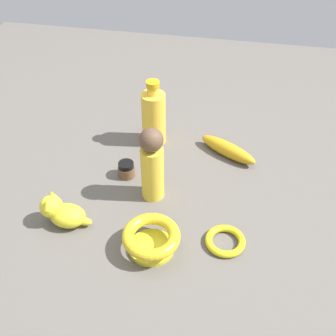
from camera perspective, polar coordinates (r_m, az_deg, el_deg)
The scene contains 8 objects.
ground at distance 1.16m, azimuth 0.00°, elevation -2.98°, with size 2.00×2.00×0.00m, color #5B5651.
person_figure_adult at distance 1.07m, azimuth -2.16°, elevation 0.53°, with size 0.08×0.08×0.22m.
nail_polish_jar at distance 1.20m, azimuth -5.65°, elevation -0.20°, with size 0.05×0.05×0.05m.
banana at distance 1.27m, azimuth 8.08°, elevation 2.49°, with size 0.19×0.04×0.04m, color gold.
bottle_tall at distance 1.28m, azimuth -1.96°, elevation 6.94°, with size 0.07×0.07×0.21m.
bowl at distance 1.00m, azimuth -2.16°, elevation -9.48°, with size 0.14×0.14×0.06m.
bangle at distance 1.04m, azimuth 7.74°, elevation -9.75°, with size 0.10×0.10×0.02m, color gold.
cat_figurine at distance 1.08m, azimuth -14.14°, elevation -5.79°, with size 0.07×0.13×0.09m.
Camera 1 is at (-0.82, -0.16, 0.81)m, focal length 45.09 mm.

